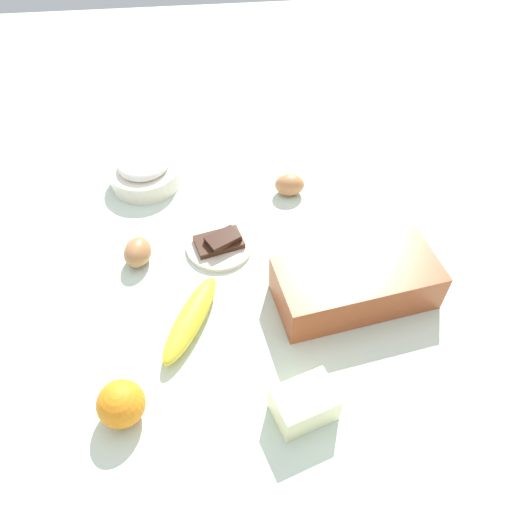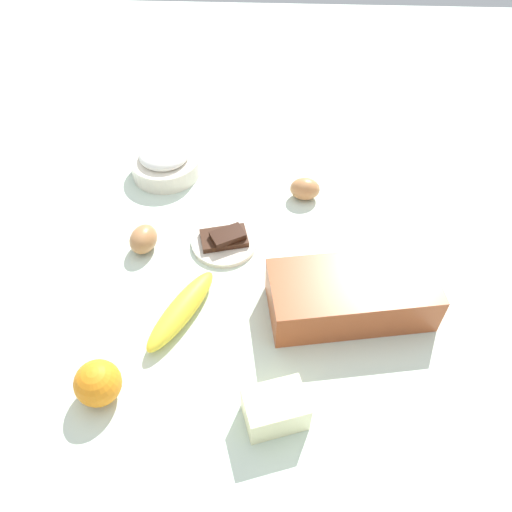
{
  "view_description": "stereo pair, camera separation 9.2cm",
  "coord_description": "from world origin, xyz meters",
  "px_view_note": "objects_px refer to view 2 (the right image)",
  "views": [
    {
      "loc": [
        -0.07,
        -0.6,
        0.74
      ],
      "look_at": [
        0.0,
        0.0,
        0.04
      ],
      "focal_mm": 35.38,
      "sensor_mm": 36.0,
      "label": 1
    },
    {
      "loc": [
        0.03,
        -0.61,
        0.74
      ],
      "look_at": [
        0.0,
        0.0,
        0.04
      ],
      "focal_mm": 35.38,
      "sensor_mm": 36.0,
      "label": 2
    }
  ],
  "objects_px": {
    "loaf_pan": "(351,294)",
    "orange_fruit": "(98,383)",
    "chocolate_plate": "(225,240)",
    "flour_bowl": "(165,161)",
    "banana": "(181,310)",
    "butter_block": "(275,409)",
    "egg_beside_bowl": "(143,239)",
    "egg_near_butter": "(305,189)"
  },
  "relations": [
    {
      "from": "butter_block",
      "to": "banana",
      "type": "bearing_deg",
      "value": 133.03
    },
    {
      "from": "loaf_pan",
      "to": "chocolate_plate",
      "type": "relative_size",
      "value": 2.29
    },
    {
      "from": "loaf_pan",
      "to": "chocolate_plate",
      "type": "xyz_separation_m",
      "value": [
        -0.23,
        0.15,
        -0.03
      ]
    },
    {
      "from": "flour_bowl",
      "to": "egg_beside_bowl",
      "type": "distance_m",
      "value": 0.23
    },
    {
      "from": "butter_block",
      "to": "egg_near_butter",
      "type": "bearing_deg",
      "value": 83.78
    },
    {
      "from": "egg_beside_bowl",
      "to": "chocolate_plate",
      "type": "distance_m",
      "value": 0.16
    },
    {
      "from": "loaf_pan",
      "to": "egg_beside_bowl",
      "type": "height_order",
      "value": "loaf_pan"
    },
    {
      "from": "loaf_pan",
      "to": "banana",
      "type": "height_order",
      "value": "loaf_pan"
    },
    {
      "from": "egg_beside_bowl",
      "to": "orange_fruit",
      "type": "bearing_deg",
      "value": -91.5
    },
    {
      "from": "orange_fruit",
      "to": "egg_beside_bowl",
      "type": "distance_m",
      "value": 0.31
    },
    {
      "from": "orange_fruit",
      "to": "loaf_pan",
      "type": "bearing_deg",
      "value": 24.51
    },
    {
      "from": "butter_block",
      "to": "chocolate_plate",
      "type": "relative_size",
      "value": 0.69
    },
    {
      "from": "banana",
      "to": "egg_beside_bowl",
      "type": "bearing_deg",
      "value": 121.11
    },
    {
      "from": "flour_bowl",
      "to": "orange_fruit",
      "type": "relative_size",
      "value": 2.13
    },
    {
      "from": "flour_bowl",
      "to": "orange_fruit",
      "type": "distance_m",
      "value": 0.54
    },
    {
      "from": "butter_block",
      "to": "egg_beside_bowl",
      "type": "xyz_separation_m",
      "value": [
        -0.26,
        0.34,
        -0.0
      ]
    },
    {
      "from": "banana",
      "to": "egg_near_butter",
      "type": "distance_m",
      "value": 0.39
    },
    {
      "from": "banana",
      "to": "orange_fruit",
      "type": "height_order",
      "value": "orange_fruit"
    },
    {
      "from": "flour_bowl",
      "to": "loaf_pan",
      "type": "bearing_deg",
      "value": -43.27
    },
    {
      "from": "loaf_pan",
      "to": "egg_near_butter",
      "type": "xyz_separation_m",
      "value": [
        -0.07,
        0.29,
        -0.02
      ]
    },
    {
      "from": "banana",
      "to": "egg_near_butter",
      "type": "bearing_deg",
      "value": 55.63
    },
    {
      "from": "loaf_pan",
      "to": "butter_block",
      "type": "height_order",
      "value": "loaf_pan"
    },
    {
      "from": "butter_block",
      "to": "egg_near_butter",
      "type": "xyz_separation_m",
      "value": [
        0.05,
        0.5,
        -0.01
      ]
    },
    {
      "from": "chocolate_plate",
      "to": "orange_fruit",
      "type": "bearing_deg",
      "value": -116.56
    },
    {
      "from": "banana",
      "to": "egg_beside_bowl",
      "type": "relative_size",
      "value": 2.91
    },
    {
      "from": "flour_bowl",
      "to": "chocolate_plate",
      "type": "height_order",
      "value": "flour_bowl"
    },
    {
      "from": "butter_block",
      "to": "orange_fruit",
      "type": "bearing_deg",
      "value": 174.37
    },
    {
      "from": "butter_block",
      "to": "egg_beside_bowl",
      "type": "bearing_deg",
      "value": 127.86
    },
    {
      "from": "banana",
      "to": "chocolate_plate",
      "type": "bearing_deg",
      "value": 71.37
    },
    {
      "from": "flour_bowl",
      "to": "banana",
      "type": "relative_size",
      "value": 0.81
    },
    {
      "from": "egg_near_butter",
      "to": "egg_beside_bowl",
      "type": "bearing_deg",
      "value": -152.8
    },
    {
      "from": "loaf_pan",
      "to": "chocolate_plate",
      "type": "height_order",
      "value": "loaf_pan"
    },
    {
      "from": "orange_fruit",
      "to": "egg_beside_bowl",
      "type": "height_order",
      "value": "orange_fruit"
    },
    {
      "from": "chocolate_plate",
      "to": "loaf_pan",
      "type": "bearing_deg",
      "value": -32.26
    },
    {
      "from": "loaf_pan",
      "to": "orange_fruit",
      "type": "bearing_deg",
      "value": -164.8
    },
    {
      "from": "loaf_pan",
      "to": "banana",
      "type": "bearing_deg",
      "value": 176.55
    },
    {
      "from": "banana",
      "to": "butter_block",
      "type": "distance_m",
      "value": 0.24
    },
    {
      "from": "orange_fruit",
      "to": "butter_block",
      "type": "xyz_separation_m",
      "value": [
        0.27,
        -0.03,
        -0.01
      ]
    },
    {
      "from": "egg_beside_bowl",
      "to": "chocolate_plate",
      "type": "height_order",
      "value": "egg_beside_bowl"
    },
    {
      "from": "egg_near_butter",
      "to": "egg_beside_bowl",
      "type": "xyz_separation_m",
      "value": [
        -0.32,
        -0.16,
        0.0
      ]
    },
    {
      "from": "banana",
      "to": "loaf_pan",
      "type": "bearing_deg",
      "value": 5.86
    },
    {
      "from": "orange_fruit",
      "to": "chocolate_plate",
      "type": "xyz_separation_m",
      "value": [
        0.16,
        0.33,
        -0.03
      ]
    }
  ]
}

